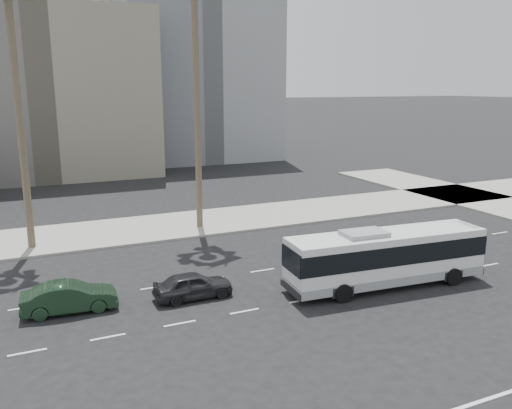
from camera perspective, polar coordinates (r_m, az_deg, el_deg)
ground at (r=26.93m, az=10.72°, el=-9.11°), size 700.00×700.00×0.00m
sidewalk_north at (r=39.90m, az=-2.12°, el=-1.51°), size 120.00×7.00×0.15m
midrise_beige_west at (r=65.33m, az=-22.58°, el=11.04°), size 24.00×18.00×18.00m
midrise_gray_center at (r=75.80m, az=-7.31°, el=15.04°), size 20.00×20.00×26.00m
civic_tower at (r=272.10m, az=-22.83°, el=17.98°), size 42.00×42.00×129.00m
highrise_right at (r=258.50m, az=-11.60°, el=18.16°), size 26.00×26.00×70.00m
highrise_far at (r=293.46m, az=-7.98°, el=16.64°), size 22.00×22.00×60.00m
city_bus at (r=27.35m, az=13.88°, el=-5.42°), size 10.55×3.11×2.99m
car_a at (r=25.55m, az=-6.81°, el=-8.65°), size 1.55×3.78×1.28m
car_b at (r=25.33m, az=-19.48°, el=-9.42°), size 1.74×4.23×1.36m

